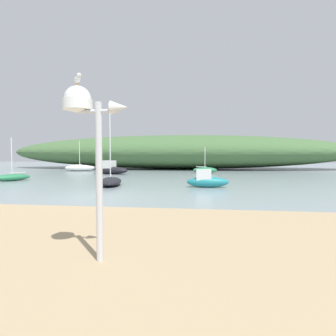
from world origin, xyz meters
TOP-DOWN VIEW (x-y plane):
  - ground_plane at (0.00, 0.00)m, footprint 120.00×120.00m
  - distant_hill at (1.50, 27.53)m, footprint 50.37×12.20m
  - mast_structure at (3.35, -8.54)m, footprint 1.17×0.52m
  - seagull_on_radar at (3.23, -8.55)m, footprint 0.23×0.24m
  - sailboat_east_reach at (-9.74, 7.19)m, footprint 2.36×2.80m
  - sailboat_inner_mooring at (-0.97, 5.31)m, footprint 2.55×4.45m
  - motorboat_mid_channel at (-4.53, 15.63)m, footprint 4.17×2.34m
  - sailboat_far_right at (-10.08, 20.16)m, footprint 3.86×1.93m
  - sailboat_centre_water at (5.52, 18.02)m, footprint 2.71×1.04m
  - motorboat_off_point at (5.62, 4.73)m, footprint 2.73×1.02m

SIDE VIEW (x-z plane):
  - ground_plane at x=0.00m, z-range 0.00..0.00m
  - sailboat_inner_mooring at x=-0.97m, z-range -2.31..2.86m
  - sailboat_east_reach at x=-9.74m, z-range -1.42..2.01m
  - sailboat_centre_water at x=5.52m, z-range -1.09..1.81m
  - sailboat_far_right at x=-10.08m, z-range -1.51..2.31m
  - motorboat_off_point at x=5.62m, z-range -0.13..1.01m
  - motorboat_mid_channel at x=-4.53m, z-range -0.18..1.25m
  - distant_hill at x=1.50m, z-range 0.00..4.86m
  - mast_structure at x=3.35m, z-range 1.22..4.36m
  - seagull_on_radar at x=3.23m, z-range 3.36..3.56m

